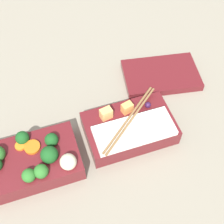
{
  "coord_description": "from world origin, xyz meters",
  "views": [
    {
      "loc": [
        -0.04,
        -0.33,
        0.61
      ],
      "look_at": [
        0.09,
        0.06,
        0.04
      ],
      "focal_mm": 50.0,
      "sensor_mm": 36.0,
      "label": 1
    }
  ],
  "objects": [
    {
      "name": "ground_plane",
      "position": [
        0.0,
        0.0,
        0.0
      ],
      "size": [
        3.0,
        3.0,
        0.0
      ],
      "primitive_type": "plane",
      "color": "gray"
    },
    {
      "name": "bento_tray_vegetable",
      "position": [
        -0.11,
        0.0,
        0.03
      ],
      "size": [
        0.2,
        0.12,
        0.07
      ],
      "color": "maroon",
      "rests_on": "ground_plane"
    },
    {
      "name": "bento_tray_rice",
      "position": [
        0.11,
        0.02,
        0.03
      ],
      "size": [
        0.2,
        0.14,
        0.07
      ],
      "color": "maroon",
      "rests_on": "ground_plane"
    },
    {
      "name": "bento_lid",
      "position": [
        0.25,
        0.16,
        0.01
      ],
      "size": [
        0.21,
        0.15,
        0.02
      ],
      "primitive_type": "cube",
      "rotation": [
        0.0,
        0.0,
        -0.17
      ],
      "color": "maroon",
      "rests_on": "ground_plane"
    }
  ]
}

